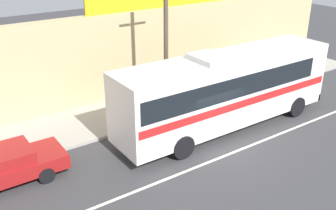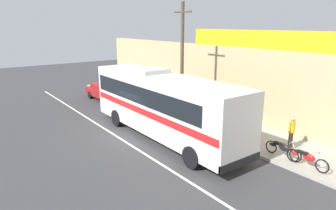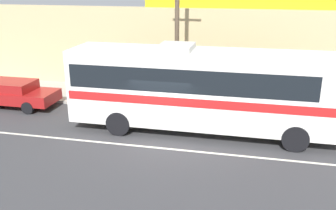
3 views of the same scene
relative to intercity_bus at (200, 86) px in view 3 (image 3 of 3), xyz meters
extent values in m
plane|color=#3A3A3D|center=(-1.44, -1.26, -2.07)|extent=(70.00, 70.00, 0.00)
cube|color=#A8A399|center=(-1.44, 3.94, -2.00)|extent=(30.00, 3.60, 0.14)
cube|color=tan|center=(-1.44, 6.09, 0.33)|extent=(30.00, 0.70, 4.80)
cube|color=silver|center=(-1.44, -2.06, -2.06)|extent=(30.00, 0.14, 0.01)
cube|color=white|center=(0.08, 0.00, -0.07)|extent=(11.23, 2.48, 3.10)
cube|color=black|center=(-0.37, 0.00, 0.48)|extent=(9.89, 2.50, 0.96)
cube|color=red|center=(0.08, 0.00, -0.37)|extent=(11.01, 2.50, 0.36)
cube|color=silver|center=(-1.04, 0.00, 1.60)|extent=(1.40, 1.74, 0.24)
cylinder|color=black|center=(3.90, 1.15, -1.55)|extent=(1.04, 0.32, 1.04)
cylinder|color=black|center=(3.90, -1.15, -1.55)|extent=(1.04, 0.32, 1.04)
cylinder|color=black|center=(-3.29, 1.15, -1.55)|extent=(1.04, 0.32, 1.04)
cylinder|color=black|center=(-3.29, -1.15, -1.55)|extent=(1.04, 0.32, 1.04)
cube|color=maroon|center=(-9.87, 1.17, -1.46)|extent=(4.55, 1.81, 0.56)
cube|color=maroon|center=(-9.97, 1.17, -0.94)|extent=(2.37, 1.62, 0.48)
cube|color=black|center=(-9.10, 1.17, -0.97)|extent=(0.21, 1.52, 0.34)
cylinder|color=black|center=(-8.55, 2.03, -1.76)|extent=(0.62, 0.20, 0.62)
cylinder|color=black|center=(-8.55, 0.32, -1.76)|extent=(0.62, 0.20, 0.62)
cylinder|color=black|center=(-11.19, 2.03, -1.76)|extent=(0.62, 0.20, 0.62)
cylinder|color=brown|center=(-1.54, 2.65, 1.78)|extent=(0.22, 0.22, 7.41)
torus|color=black|center=(5.20, 2.83, -1.62)|extent=(0.62, 0.06, 0.62)
ellipsoid|color=black|center=(5.91, 2.83, -1.44)|extent=(0.56, 0.22, 0.34)
cube|color=black|center=(5.61, 2.83, -1.32)|extent=(0.52, 0.20, 0.10)
ellipsoid|color=black|center=(5.26, 2.83, -1.48)|extent=(0.36, 0.14, 0.16)
cylinder|color=brown|center=(5.38, 4.29, -1.53)|extent=(0.13, 0.13, 0.79)
cylinder|color=brown|center=(5.38, 4.11, -1.53)|extent=(0.13, 0.13, 0.79)
cylinder|color=gold|center=(5.38, 4.20, -0.84)|extent=(0.30, 0.30, 0.59)
sphere|color=tan|center=(5.38, 4.20, -0.40)|extent=(0.21, 0.21, 0.21)
cylinder|color=gold|center=(5.38, 4.40, -0.81)|extent=(0.08, 0.08, 0.55)
cylinder|color=gold|center=(5.38, 4.00, -0.81)|extent=(0.08, 0.08, 0.55)
camera|label=1|loc=(-11.69, -12.34, 6.61)|focal=41.51mm
camera|label=2|loc=(13.11, -9.33, 4.18)|focal=32.06mm
camera|label=3|loc=(2.00, -15.08, 4.32)|focal=39.88mm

